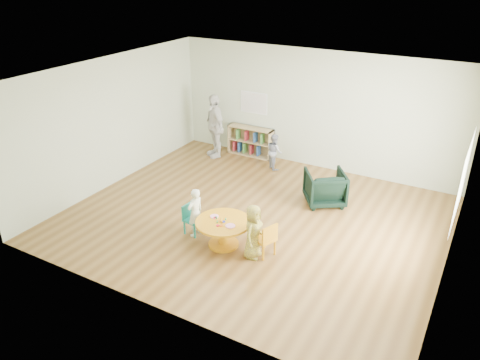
{
  "coord_description": "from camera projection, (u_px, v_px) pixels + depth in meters",
  "views": [
    {
      "loc": [
        3.69,
        -7.07,
        4.62
      ],
      "look_at": [
        -0.14,
        -0.3,
        0.92
      ],
      "focal_mm": 35.0,
      "sensor_mm": 36.0,
      "label": 1
    }
  ],
  "objects": [
    {
      "name": "adult_caretaker",
      "position": [
        215.0,
        126.0,
        11.73
      ],
      "size": [
        1.0,
        0.87,
        1.61
      ],
      "primitive_type": "imported",
      "rotation": [
        0.0,
        0.0,
        -0.63
      ],
      "color": "silver",
      "rests_on": "ground"
    },
    {
      "name": "child_right",
      "position": [
        253.0,
        232.0,
        7.8
      ],
      "size": [
        0.35,
        0.5,
        0.97
      ],
      "primitive_type": "imported",
      "rotation": [
        0.0,
        0.0,
        1.66
      ],
      "color": "yellow",
      "rests_on": "ground"
    },
    {
      "name": "kid_chair_left",
      "position": [
        192.0,
        218.0,
        8.57
      ],
      "size": [
        0.34,
        0.34,
        0.57
      ],
      "rotation": [
        0.0,
        0.0,
        -1.67
      ],
      "color": "#167E70",
      "rests_on": "ground"
    },
    {
      "name": "bookshelf",
      "position": [
        251.0,
        141.0,
        11.99
      ],
      "size": [
        1.2,
        0.3,
        0.75
      ],
      "color": "#9F8758",
      "rests_on": "ground"
    },
    {
      "name": "kid_chair_right",
      "position": [
        266.0,
        239.0,
        7.89
      ],
      "size": [
        0.43,
        0.43,
        0.62
      ],
      "rotation": [
        0.0,
        0.0,
        1.19
      ],
      "color": "orange",
      "rests_on": "ground"
    },
    {
      "name": "activity_table",
      "position": [
        223.0,
        229.0,
        8.17
      ],
      "size": [
        0.97,
        0.97,
        0.53
      ],
      "rotation": [
        0.0,
        0.0,
        0.08
      ],
      "color": "orange",
      "rests_on": "ground"
    },
    {
      "name": "alphabet_poster",
      "position": [
        254.0,
        103.0,
        11.66
      ],
      "size": [
        0.74,
        0.01,
        0.54
      ],
      "color": "white",
      "rests_on": "ground"
    },
    {
      "name": "room",
      "position": [
        256.0,
        126.0,
        8.36
      ],
      "size": [
        7.1,
        7.0,
        2.8
      ],
      "color": "brown",
      "rests_on": "ground"
    },
    {
      "name": "armchair",
      "position": [
        325.0,
        188.0,
        9.59
      ],
      "size": [
        1.07,
        1.08,
        0.71
      ],
      "primitive_type": "imported",
      "rotation": [
        0.0,
        0.0,
        3.74
      ],
      "color": "black",
      "rests_on": "ground"
    },
    {
      "name": "child_left",
      "position": [
        195.0,
        213.0,
        8.41
      ],
      "size": [
        0.29,
        0.38,
        0.94
      ],
      "primitive_type": "imported",
      "rotation": [
        0.0,
        0.0,
        -1.79
      ],
      "color": "white",
      "rests_on": "ground"
    },
    {
      "name": "toddler",
      "position": [
        274.0,
        151.0,
        11.17
      ],
      "size": [
        0.54,
        0.52,
        0.87
      ],
      "primitive_type": "imported",
      "rotation": [
        0.0,
        0.0,
        2.44
      ],
      "color": "#1C2848",
      "rests_on": "ground"
    }
  ]
}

